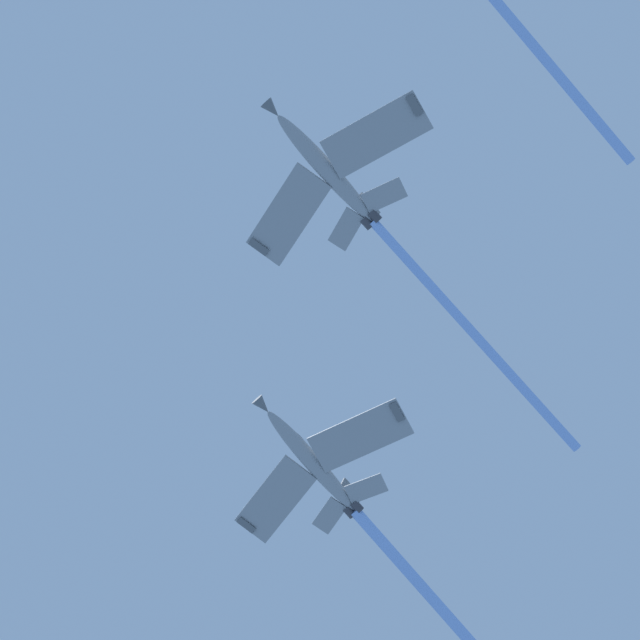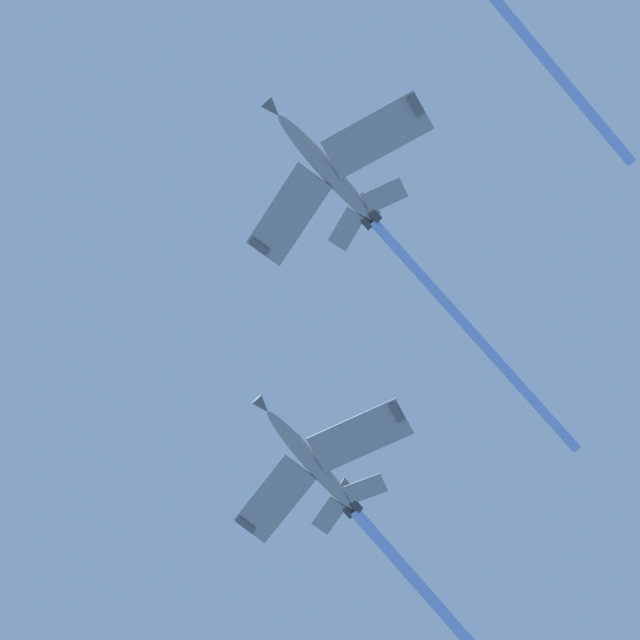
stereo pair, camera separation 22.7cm
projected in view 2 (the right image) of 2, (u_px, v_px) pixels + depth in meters
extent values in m
cylinder|color=#8CB2F4|center=(518.00, 26.00, 119.33)|extent=(24.69, 13.11, 10.40)
ellipsoid|color=gray|center=(326.00, 168.00, 126.44)|extent=(11.06, 7.01, 5.47)
cone|color=#595E60|center=(273.00, 109.00, 126.00)|extent=(2.26, 1.97, 1.68)
ellipsoid|color=black|center=(311.00, 148.00, 126.85)|extent=(3.06, 2.28, 1.82)
cube|color=gray|center=(377.00, 135.00, 124.33)|extent=(5.59, 9.58, 1.45)
cube|color=#595E60|center=(415.00, 105.00, 122.86)|extent=(1.85, 1.11, 0.74)
cube|color=gray|center=(289.00, 215.00, 128.47)|extent=(8.62, 8.96, 1.45)
cube|color=#595E60|center=(259.00, 247.00, 130.20)|extent=(1.75, 1.68, 0.74)
cube|color=gray|center=(385.00, 196.00, 125.88)|extent=(2.37, 3.86, 0.78)
cube|color=gray|center=(346.00, 229.00, 127.66)|extent=(3.81, 3.74, 0.78)
cube|color=#595E60|center=(367.00, 207.00, 128.04)|extent=(2.92, 1.70, 3.46)
cylinder|color=#38383D|center=(375.00, 216.00, 126.55)|extent=(1.45, 1.28, 1.10)
cylinder|color=#38383D|center=(368.00, 223.00, 126.90)|extent=(1.45, 1.28, 1.10)
cylinder|color=#8CB2F4|center=(476.00, 336.00, 127.60)|extent=(22.26, 12.62, 9.95)
ellipsoid|color=gray|center=(311.00, 461.00, 134.60)|extent=(11.25, 6.71, 5.23)
cone|color=#595E60|center=(262.00, 406.00, 133.95)|extent=(2.24, 1.93, 1.66)
ellipsoid|color=black|center=(297.00, 441.00, 134.95)|extent=(3.08, 2.21, 1.77)
cube|color=gray|center=(360.00, 436.00, 132.59)|extent=(5.35, 9.54, 1.37)
cube|color=#595E60|center=(397.00, 412.00, 131.19)|extent=(1.85, 1.06, 0.71)
cube|color=gray|center=(275.00, 500.00, 136.59)|extent=(8.49, 9.09, 1.37)
cube|color=#595E60|center=(246.00, 525.00, 138.27)|extent=(1.78, 1.66, 0.71)
cube|color=gray|center=(366.00, 489.00, 134.23)|extent=(2.27, 3.82, 0.74)
cube|color=gray|center=(329.00, 516.00, 135.95)|extent=(3.78, 3.79, 0.74)
cube|color=#595E60|center=(349.00, 494.00, 136.36)|extent=(2.93, 1.59, 3.43)
cylinder|color=#38383D|center=(356.00, 507.00, 134.91)|extent=(1.44, 1.26, 1.08)
cylinder|color=#38383D|center=(349.00, 512.00, 135.25)|extent=(1.44, 1.26, 1.08)
cylinder|color=#8CB2F4|center=(452.00, 622.00, 136.44)|extent=(23.92, 12.68, 10.00)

